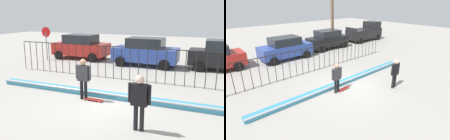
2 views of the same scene
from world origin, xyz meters
TOP-DOWN VIEW (x-y plane):
  - ground_plane at (0.00, 0.00)m, footprint 60.00×60.00m
  - bowl_coping_ledge at (0.00, 0.59)m, footprint 11.00×0.40m
  - perimeter_fence at (-0.00, 3.47)m, footprint 14.04×0.04m
  - skateboarder at (-0.83, 0.03)m, footprint 0.68×0.26m
  - skateboard at (-0.36, 0.00)m, footprint 0.80×0.20m
  - camera_operator at (2.04, -1.71)m, footprint 0.70×0.26m
  - parked_car_red at (-5.55, 8.01)m, footprint 4.30×2.12m
  - parked_car_blue at (-0.24, 7.43)m, footprint 4.30×2.12m
  - stop_sign at (-7.70, 6.56)m, footprint 0.76×0.07m

SIDE VIEW (x-z plane):
  - ground_plane at x=0.00m, z-range 0.00..0.00m
  - skateboard at x=-0.36m, z-range 0.02..0.10m
  - bowl_coping_ledge at x=0.00m, z-range -0.01..0.25m
  - parked_car_red at x=-5.55m, z-range 0.02..1.92m
  - parked_car_blue at x=-0.24m, z-range 0.02..1.92m
  - skateboarder at x=-0.83m, z-range 0.17..1.86m
  - camera_operator at x=2.04m, z-range 0.17..1.91m
  - perimeter_fence at x=0.00m, z-range 0.21..2.00m
  - stop_sign at x=-7.70m, z-range 0.37..2.87m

